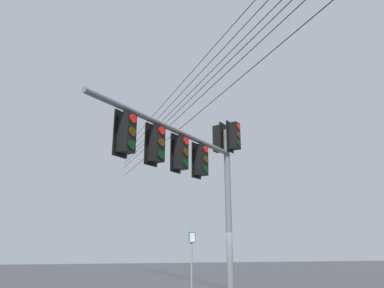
% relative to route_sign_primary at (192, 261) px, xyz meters
% --- Properties ---
extents(signal_mast_assembly, '(4.60, 4.81, 6.12)m').
position_rel_route_sign_primary_xyz_m(signal_mast_assembly, '(-0.43, -3.50, 2.87)').
color(signal_mast_assembly, slate).
rests_on(signal_mast_assembly, ground).
extents(route_sign_primary, '(0.27, 0.13, 2.62)m').
position_rel_route_sign_primary_xyz_m(route_sign_primary, '(0.00, 0.00, 0.00)').
color(route_sign_primary, slate).
rests_on(route_sign_primary, ground).
extents(overhead_wire_span, '(6.39, 28.07, 2.80)m').
position_rel_route_sign_primary_xyz_m(overhead_wire_span, '(0.48, -0.99, 6.85)').
color(overhead_wire_span, black).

